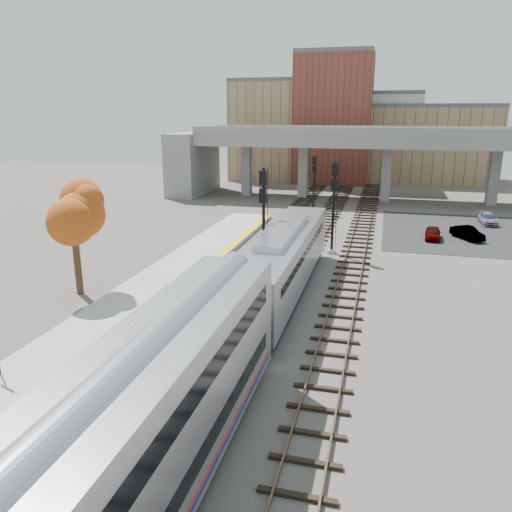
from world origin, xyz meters
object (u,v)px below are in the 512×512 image
at_px(locomotive, 283,259).
at_px(signal_mast_mid, 333,208).
at_px(car_a, 433,233).
at_px(car_c, 488,219).
at_px(tree, 72,214).
at_px(signal_mast_near, 263,222).
at_px(signal_mast_far, 314,185).
at_px(car_b, 467,233).

bearing_deg(locomotive, signal_mast_mid, 79.01).
distance_m(car_a, car_c, 10.18).
bearing_deg(tree, car_c, 44.66).
bearing_deg(car_a, signal_mast_near, -127.83).
bearing_deg(car_a, signal_mast_far, 144.16).
relative_size(signal_mast_far, car_c, 1.71).
relative_size(tree, car_b, 1.95).
bearing_deg(car_b, signal_mast_near, -166.58).
relative_size(signal_mast_near, tree, 1.09).
bearing_deg(locomotive, car_c, 57.03).
distance_m(locomotive, signal_mast_far, 27.91).
bearing_deg(signal_mast_far, car_a, -39.59).
relative_size(signal_mast_near, car_a, 2.28).
xyz_separation_m(locomotive, car_a, (10.51, 17.38, -1.66)).
relative_size(locomotive, signal_mast_near, 2.48).
xyz_separation_m(locomotive, tree, (-12.68, -3.36, 2.93)).
relative_size(signal_mast_mid, car_a, 2.26).
distance_m(signal_mast_mid, tree, 20.10).
bearing_deg(car_a, car_c, 57.15).
relative_size(signal_mast_mid, tree, 1.08).
xyz_separation_m(signal_mast_near, car_c, (18.68, 22.38, -3.32)).
bearing_deg(signal_mast_far, signal_mast_mid, -76.83).
bearing_deg(signal_mast_far, locomotive, -85.68).
relative_size(car_a, car_c, 0.88).
height_order(signal_mast_near, signal_mast_far, signal_mast_near).
bearing_deg(locomotive, car_b, 53.16).
xyz_separation_m(signal_mast_near, car_b, (15.67, 14.93, -3.29)).
distance_m(car_a, car_b, 3.14).
height_order(tree, car_b, tree).
bearing_deg(car_c, tree, -136.12).
height_order(locomotive, car_c, locomotive).
height_order(signal_mast_mid, car_a, signal_mast_mid).
bearing_deg(tree, car_b, 39.28).
xyz_separation_m(signal_mast_near, signal_mast_mid, (4.10, 7.12, -0.06)).
height_order(car_b, car_c, car_b).
height_order(tree, car_c, tree).
bearing_deg(signal_mast_near, car_a, 48.42).
distance_m(signal_mast_mid, car_b, 14.33).
relative_size(locomotive, car_a, 5.66).
bearing_deg(car_b, car_c, 37.79).
distance_m(signal_mast_far, car_a, 16.56).
bearing_deg(tree, locomotive, 14.85).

